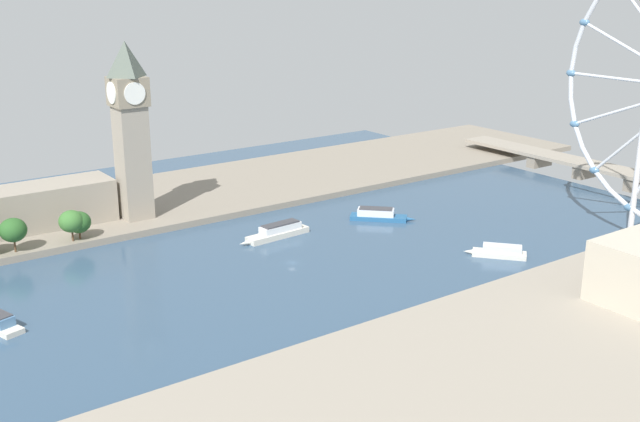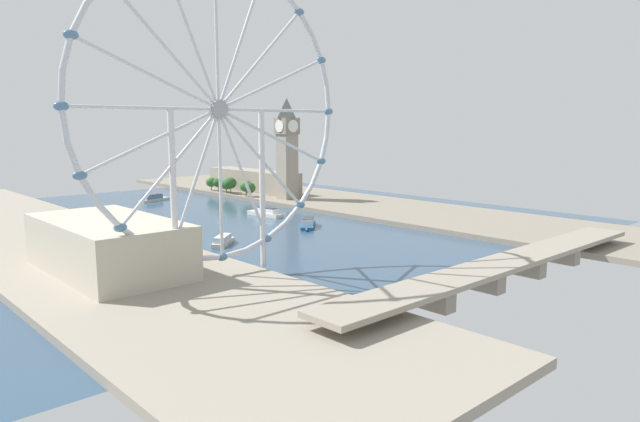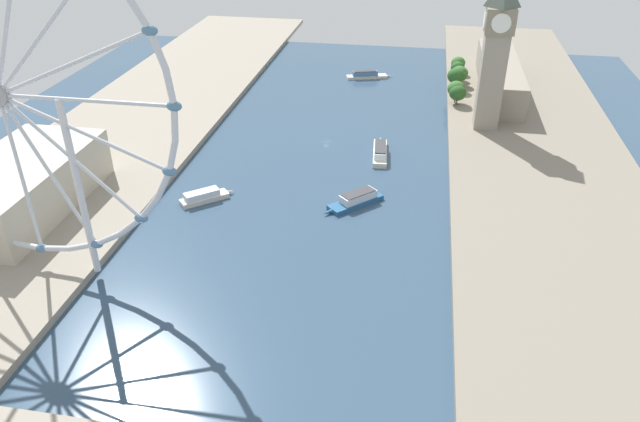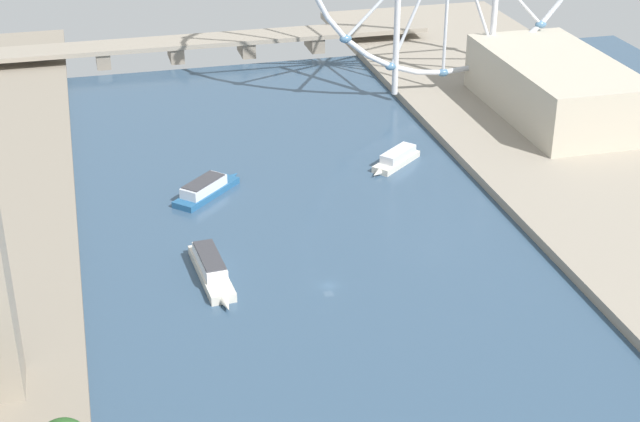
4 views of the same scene
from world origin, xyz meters
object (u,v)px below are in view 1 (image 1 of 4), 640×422
(river_bridge, at_px, (611,172))
(tour_boat_1, at_px, (499,252))
(clock_tower, at_px, (131,128))
(tour_boat_0, at_px, (278,232))
(tour_boat_2, at_px, (378,215))

(river_bridge, xyz_separation_m, tour_boat_1, (42.92, -136.28, -4.43))
(clock_tower, xyz_separation_m, tour_boat_0, (54.17, 41.72, -41.85))
(river_bridge, bearing_deg, clock_tower, -109.42)
(river_bridge, distance_m, tour_boat_0, 198.54)
(tour_boat_1, bearing_deg, tour_boat_0, -0.71)
(river_bridge, relative_size, tour_boat_0, 5.68)
(clock_tower, height_order, river_bridge, clock_tower)
(tour_boat_0, xyz_separation_m, tour_boat_1, (72.65, 59.98, -0.40))
(clock_tower, height_order, tour_boat_0, clock_tower)
(clock_tower, bearing_deg, tour_boat_2, 57.15)
(tour_boat_2, bearing_deg, tour_boat_0, -141.89)
(tour_boat_0, distance_m, tour_boat_2, 51.93)
(clock_tower, xyz_separation_m, tour_boat_1, (126.83, 101.71, -42.25))
(tour_boat_1, height_order, tour_boat_2, tour_boat_2)
(tour_boat_0, height_order, tour_boat_1, tour_boat_0)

